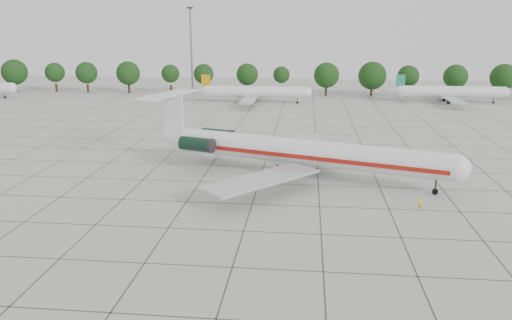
# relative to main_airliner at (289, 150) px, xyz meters

# --- Properties ---
(ground) EXTENTS (260.00, 260.00, 0.00)m
(ground) POSITION_rel_main_airliner_xyz_m (-3.91, -3.81, -3.76)
(ground) COLOR #B3B3AC
(ground) RESTS_ON ground
(apron_joints) EXTENTS (170.00, 170.00, 0.02)m
(apron_joints) POSITION_rel_main_airliner_xyz_m (-3.91, 11.19, -3.75)
(apron_joints) COLOR #383838
(apron_joints) RESTS_ON ground
(main_airliner) EXTENTS (44.49, 34.02, 10.65)m
(main_airliner) POSITION_rel_main_airliner_xyz_m (0.00, 0.00, 0.00)
(main_airliner) COLOR silver
(main_airliner) RESTS_ON ground
(ground_crew) EXTENTS (0.62, 0.47, 1.54)m
(ground_crew) POSITION_rel_main_airliner_xyz_m (15.61, -11.58, -2.99)
(ground_crew) COLOR yellow
(ground_crew) RESTS_ON ground
(bg_airliner_c) EXTENTS (28.24, 27.20, 7.40)m
(bg_airliner_c) POSITION_rel_main_airliner_xyz_m (-11.69, 65.47, -0.85)
(bg_airliner_c) COLOR silver
(bg_airliner_c) RESTS_ON ground
(bg_airliner_d) EXTENTS (28.24, 27.20, 7.40)m
(bg_airliner_d) POSITION_rel_main_airliner_xyz_m (40.52, 71.03, -0.85)
(bg_airliner_d) COLOR silver
(bg_airliner_d) RESTS_ON ground
(tree_line) EXTENTS (249.86, 8.44, 10.22)m
(tree_line) POSITION_rel_main_airliner_xyz_m (-15.59, 81.19, 2.22)
(tree_line) COLOR #332114
(tree_line) RESTS_ON ground
(floodlight_mast) EXTENTS (1.60, 1.60, 25.45)m
(floodlight_mast) POSITION_rel_main_airliner_xyz_m (-33.91, 88.19, 10.52)
(floodlight_mast) COLOR slate
(floodlight_mast) RESTS_ON ground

